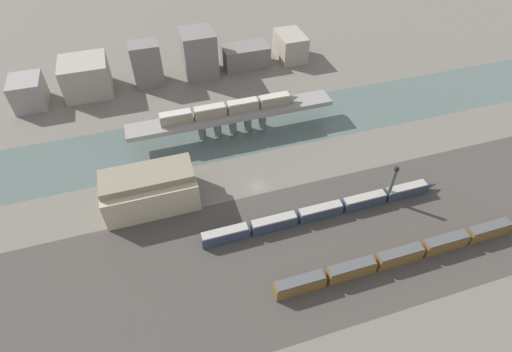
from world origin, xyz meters
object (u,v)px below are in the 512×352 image
object	(u,v)px
signal_tower	(391,185)
warehouse_building	(150,188)
train_yard_mid	(325,211)
train_yard_near	(404,255)
train_on_bridge	(231,108)

from	to	relation	value
signal_tower	warehouse_building	bearing A→B (deg)	163.04
train_yard_mid	signal_tower	world-z (taller)	signal_tower
train_yard_near	train_yard_mid	size ratio (longest dim) A/B	0.98
warehouse_building	signal_tower	size ratio (longest dim) A/B	1.98
train_on_bridge	train_yard_near	distance (m)	65.77
train_yard_mid	warehouse_building	distance (m)	46.42
train_yard_near	train_on_bridge	bearing A→B (deg)	113.36
warehouse_building	train_yard_mid	bearing A→B (deg)	-23.44
train_yard_mid	train_yard_near	bearing A→B (deg)	-57.07
train_yard_mid	train_on_bridge	bearing A→B (deg)	108.63
train_on_bridge	warehouse_building	world-z (taller)	train_on_bridge
warehouse_building	train_on_bridge	bearing A→B (deg)	39.29
warehouse_building	signal_tower	xyz separation A→B (m)	(60.95, -18.58, 0.87)
train_on_bridge	train_yard_near	world-z (taller)	train_on_bridge
train_on_bridge	signal_tower	xyz separation A→B (m)	(32.53, -41.84, -3.47)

